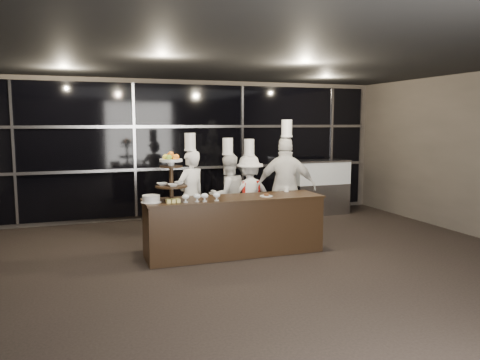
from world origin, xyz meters
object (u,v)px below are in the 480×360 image
object	(u,v)px
chef_b	(228,194)
chef_c	(249,194)
display_stand	(171,173)
display_case	(320,184)
layer_cake	(151,199)
buffet_counter	(234,225)
chef_a	(191,194)
chef_d	(286,187)

from	to	relation	value
chef_b	chef_c	bearing A→B (deg)	1.63
display_stand	display_case	xyz separation A→B (m)	(3.90, 2.46, -0.65)
display_stand	layer_cake	size ratio (longest dim) A/B	2.48
buffet_counter	chef_a	distance (m)	1.22
display_case	chef_a	size ratio (longest dim) A/B	0.68
chef_c	chef_d	xyz separation A→B (m)	(0.53, -0.50, 0.18)
chef_a	layer_cake	bearing A→B (deg)	-127.68
display_case	chef_b	world-z (taller)	chef_b
display_case	chef_a	bearing A→B (deg)	-157.49
display_case	chef_b	bearing A→B (deg)	-154.30
layer_cake	chef_c	xyz separation A→B (m)	(2.02, 1.26, -0.22)
chef_a	chef_b	size ratio (longest dim) A/B	1.05
buffet_counter	display_case	bearing A→B (deg)	40.32
chef_b	buffet_counter	bearing A→B (deg)	-103.22
layer_cake	display_stand	bearing A→B (deg)	8.99
display_case	chef_d	bearing A→B (deg)	-133.73
display_stand	chef_c	xyz separation A→B (m)	(1.70, 1.21, -0.58)
buffet_counter	chef_c	xyz separation A→B (m)	(0.70, 1.21, 0.29)
chef_c	display_stand	bearing A→B (deg)	-144.55
buffet_counter	chef_d	distance (m)	1.50
chef_c	chef_b	bearing A→B (deg)	-178.37
display_case	chef_a	world-z (taller)	chef_a
display_stand	chef_b	size ratio (longest dim) A/B	0.41
display_case	chef_d	world-z (taller)	chef_d
buffet_counter	chef_b	size ratio (longest dim) A/B	1.57
display_case	chef_d	size ratio (longest dim) A/B	0.61
buffet_counter	layer_cake	xyz separation A→B (m)	(-1.32, -0.05, 0.51)
display_stand	chef_c	bearing A→B (deg)	35.45
layer_cake	chef_a	world-z (taller)	chef_a
display_stand	chef_b	bearing A→B (deg)	43.12
buffet_counter	display_stand	world-z (taller)	display_stand
display_stand	chef_d	world-z (taller)	chef_d
layer_cake	chef_b	distance (m)	2.04
buffet_counter	chef_d	world-z (taller)	chef_d
display_stand	layer_cake	xyz separation A→B (m)	(-0.32, -0.05, -0.37)
display_case	buffet_counter	bearing A→B (deg)	-139.68
chef_d	chef_b	bearing A→B (deg)	153.01
display_stand	chef_a	distance (m)	1.31
buffet_counter	chef_c	bearing A→B (deg)	59.90
chef_a	chef_b	bearing A→B (deg)	9.87
display_case	chef_b	xyz separation A→B (m)	(-2.62, -1.26, 0.09)
chef_c	layer_cake	bearing A→B (deg)	-147.97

